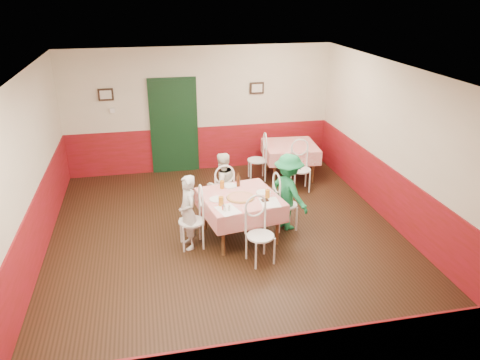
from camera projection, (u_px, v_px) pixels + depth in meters
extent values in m
plane|color=black|center=(229.00, 241.00, 7.88)|extent=(7.00, 7.00, 0.00)
plane|color=white|center=(227.00, 74.00, 6.80)|extent=(7.00, 7.00, 0.00)
cube|color=beige|center=(200.00, 110.00, 10.50)|extent=(6.00, 0.10, 2.80)
cube|color=beige|center=(300.00, 299.00, 4.18)|extent=(6.00, 0.10, 2.80)
cube|color=beige|center=(25.00, 179.00, 6.77)|extent=(0.10, 7.00, 2.80)
cube|color=beige|center=(402.00, 151.00, 7.91)|extent=(0.10, 7.00, 2.80)
cube|color=maroon|center=(201.00, 148.00, 10.84)|extent=(6.00, 0.03, 1.00)
cube|color=maroon|center=(37.00, 233.00, 7.12)|extent=(0.03, 7.00, 1.00)
cube|color=maroon|center=(395.00, 199.00, 8.26)|extent=(0.03, 7.00, 1.00)
cube|color=black|center=(174.00, 127.00, 10.48)|extent=(0.96, 0.06, 2.10)
cube|color=black|center=(106.00, 95.00, 9.90)|extent=(0.32, 0.03, 0.26)
cube|color=black|center=(257.00, 88.00, 10.53)|extent=(0.32, 0.03, 0.26)
cube|color=white|center=(112.00, 110.00, 10.06)|extent=(0.10, 0.03, 0.10)
cube|color=red|center=(240.00, 217.00, 7.91)|extent=(1.41, 1.41, 0.77)
cube|color=red|center=(290.00, 161.00, 10.41)|extent=(1.21, 1.21, 0.77)
cylinder|color=#B74723|center=(240.00, 197.00, 7.68)|extent=(0.51, 0.51, 0.03)
cylinder|color=white|center=(217.00, 199.00, 7.63)|extent=(0.29, 0.29, 0.01)
cylinder|color=white|center=(263.00, 192.00, 7.88)|extent=(0.29, 0.29, 0.01)
cylinder|color=white|center=(230.00, 186.00, 8.14)|extent=(0.29, 0.29, 0.01)
cylinder|color=#BF7219|center=(221.00, 201.00, 7.40)|extent=(0.09, 0.09, 0.15)
cylinder|color=#BF7219|center=(267.00, 194.00, 7.67)|extent=(0.09, 0.09, 0.14)
cylinder|color=#BF7219|center=(222.00, 185.00, 8.03)|extent=(0.09, 0.09, 0.14)
cylinder|color=#381C0A|center=(238.00, 180.00, 8.10)|extent=(0.07, 0.07, 0.22)
cylinder|color=silver|center=(224.00, 209.00, 7.22)|extent=(0.04, 0.04, 0.09)
cylinder|color=silver|center=(229.00, 208.00, 7.24)|extent=(0.04, 0.04, 0.09)
cylinder|color=#B23319|center=(223.00, 207.00, 7.26)|extent=(0.04, 0.04, 0.09)
cube|color=white|center=(228.00, 210.00, 7.28)|extent=(0.41, 0.47, 0.00)
cube|color=white|center=(270.00, 202.00, 7.53)|extent=(0.32, 0.41, 0.00)
cube|color=black|center=(265.00, 200.00, 7.58)|extent=(0.12, 0.11, 0.02)
imported|color=gray|center=(188.00, 212.00, 7.50)|extent=(0.38, 0.50, 1.25)
imported|color=gray|center=(222.00, 184.00, 8.59)|extent=(0.71, 0.64, 1.22)
imported|color=gray|center=(288.00, 192.00, 8.09)|extent=(0.83, 1.02, 1.37)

